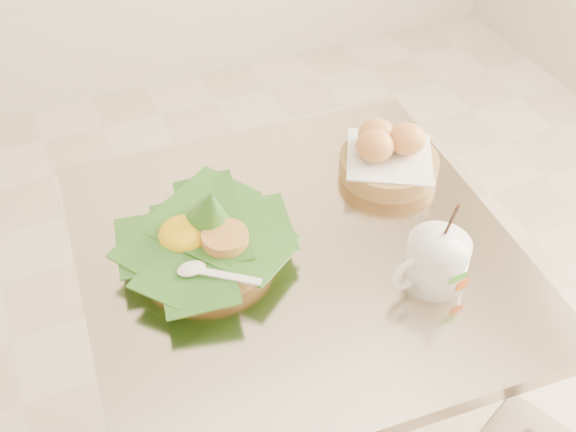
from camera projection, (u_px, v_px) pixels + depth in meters
name	position (u px, v px, depth m)	size (l,w,h in m)	color
cafe_table	(296.00, 333.00, 1.34)	(0.74, 0.74, 0.75)	gray
rice_basket	(205.00, 236.00, 1.16)	(0.28, 0.28, 0.14)	#A37F46
bread_basket	(388.00, 155.00, 1.31)	(0.21, 0.21, 0.09)	#A37F46
coffee_mug	(435.00, 261.00, 1.11)	(0.13, 0.10, 0.17)	white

